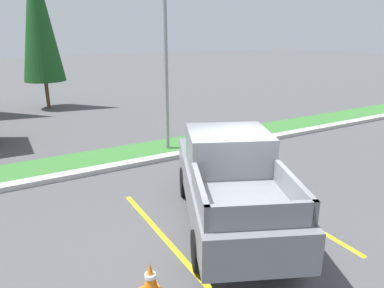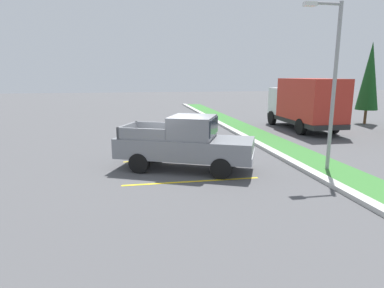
{
  "view_description": "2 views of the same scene",
  "coord_description": "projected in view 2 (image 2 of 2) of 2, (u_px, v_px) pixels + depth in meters",
  "views": [
    {
      "loc": [
        -4.18,
        -5.37,
        4.21
      ],
      "look_at": [
        0.29,
        2.46,
        1.32
      ],
      "focal_mm": 33.33,
      "sensor_mm": 36.0,
      "label": 1
    },
    {
      "loc": [
        12.31,
        -1.5,
        3.61
      ],
      "look_at": [
        0.17,
        0.75,
        1.01
      ],
      "focal_mm": 30.65,
      "sensor_mm": 36.0,
      "label": 2
    }
  ],
  "objects": [
    {
      "name": "ground_plane",
      "position": [
        172.0,
        169.0,
        12.86
      ],
      "size": [
        120.0,
        120.0,
        0.0
      ],
      "primitive_type": "plane",
      "color": "#4C4C4F"
    },
    {
      "name": "parking_line_near",
      "position": [
        179.0,
        159.0,
        14.32
      ],
      "size": [
        0.12,
        4.8,
        0.01
      ],
      "primitive_type": "cube",
      "color": "yellow",
      "rests_on": "ground"
    },
    {
      "name": "parking_line_far",
      "position": [
        192.0,
        181.0,
        11.33
      ],
      "size": [
        0.12,
        4.8,
        0.01
      ],
      "primitive_type": "cube",
      "color": "yellow",
      "rests_on": "ground"
    },
    {
      "name": "curb_strip",
      "position": [
        291.0,
        161.0,
        13.74
      ],
      "size": [
        56.0,
        0.4,
        0.15
      ],
      "primitive_type": "cube",
      "color": "#B2B2AD",
      "rests_on": "ground"
    },
    {
      "name": "grass_median",
      "position": [
        315.0,
        161.0,
        13.94
      ],
      "size": [
        56.0,
        1.8,
        0.06
      ],
      "primitive_type": "cube",
      "color": "#387533",
      "rests_on": "ground"
    },
    {
      "name": "pickup_truck_main",
      "position": [
        186.0,
        143.0,
        12.6
      ],
      "size": [
        3.85,
        5.53,
        2.1
      ],
      "color": "black",
      "rests_on": "ground"
    },
    {
      "name": "cargo_truck_distant",
      "position": [
        305.0,
        102.0,
        21.65
      ],
      "size": [
        6.84,
        2.59,
        3.4
      ],
      "color": "black",
      "rests_on": "ground"
    },
    {
      "name": "street_light",
      "position": [
        331.0,
        75.0,
        11.96
      ],
      "size": [
        0.24,
        1.49,
        6.15
      ],
      "color": "gray",
      "rests_on": "ground"
    },
    {
      "name": "cypress_tree_leftmost",
      "position": [
        370.0,
        76.0,
        24.04
      ],
      "size": [
        1.56,
        1.56,
        6.01
      ],
      "color": "brown",
      "rests_on": "ground"
    },
    {
      "name": "traffic_cone",
      "position": [
        149.0,
        150.0,
        14.91
      ],
      "size": [
        0.36,
        0.36,
        0.6
      ],
      "color": "orange",
      "rests_on": "ground"
    }
  ]
}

